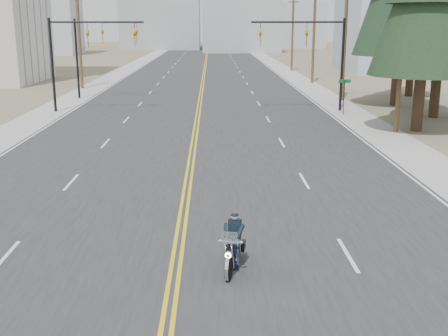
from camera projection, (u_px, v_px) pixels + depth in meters
The scene contains 19 objects.
ground_plane at pixel (167, 330), 12.47m from camera, with size 400.00×400.00×0.00m, color #776D56.
road at pixel (204, 71), 80.22m from camera, with size 20.00×200.00×0.01m, color #303033.
sidewalk_left at pixel (124, 71), 79.98m from camera, with size 3.00×200.00×0.01m, color #A5A5A0.
sidewalk_right at pixel (285, 71), 80.47m from camera, with size 3.00×200.00×0.01m, color #A5A5A0.
traffic_mast_left at pixel (78, 46), 42.02m from camera, with size 7.10×0.26×7.00m.
traffic_mast_right at pixel (316, 46), 42.40m from camera, with size 7.10×0.26×7.00m.
traffic_mast_far at pixel (95, 43), 49.77m from camera, with size 6.10×0.26×7.00m.
street_sign at pixel (344, 91), 41.28m from camera, with size 0.90×0.06×2.62m.
utility_pole_b at pixel (403, 34), 33.50m from camera, with size 2.20×0.30×11.50m.
utility_pole_c at pixel (345, 34), 48.08m from camera, with size 2.20×0.30×11.00m.
utility_pole_d at pixel (314, 29), 62.54m from camera, with size 2.20×0.30×11.50m.
utility_pole_e at pixel (293, 30), 79.05m from camera, with size 2.20×0.30×11.00m.
utility_pole_left at pixel (79, 35), 57.29m from camera, with size 2.20×0.30×10.50m.
haze_bldg_a at pixel (43, 2), 120.29m from camera, with size 14.00×12.00×22.00m, color #B7BCC6.
haze_bldg_b at pixel (241, 22), 131.88m from camera, with size 18.00×14.00×14.00m, color #ADB2B7.
haze_bldg_c at pixel (397, 12), 117.53m from camera, with size 16.00×12.00×18.00m, color #B7BCC6.
haze_bldg_e at pixel (297, 26), 156.69m from camera, with size 14.00×14.00×12.00m, color #B7BCC6.
haze_bldg_f at pixel (0, 17), 135.24m from camera, with size 12.00×12.00×16.00m, color #ADB2B7.
motorcyclist at pixel (233, 243), 15.39m from camera, with size 0.85×1.98×1.55m, color black, non-canonical shape.
Camera 1 is at (1.03, -11.19, 6.61)m, focal length 45.00 mm.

